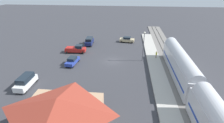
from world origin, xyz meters
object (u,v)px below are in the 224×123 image
object	(u,v)px
station_building	(60,117)
suv_navy	(89,41)
pedestrian_on_platform	(156,54)
sedan_tan	(127,39)
pickup_red	(76,49)
sedan_blue	(72,61)
suv_white	(26,81)
light_pole_near_platform	(144,43)

from	to	relation	value
station_building	suv_navy	xyz separation A→B (m)	(4.08, -32.82, -1.83)
pedestrian_on_platform	suv_navy	world-z (taller)	suv_navy
sedan_tan	suv_navy	bearing A→B (deg)	16.81
pedestrian_on_platform	sedan_tan	distance (m)	14.08
station_building	pickup_red	world-z (taller)	station_building
sedan_tan	suv_navy	xyz separation A→B (m)	(11.31, 3.42, 0.27)
suv_navy	sedan_blue	bearing A→B (deg)	86.06
suv_white	light_pole_near_platform	bearing A→B (deg)	-148.44
light_pole_near_platform	sedan_tan	bearing A→B (deg)	-73.45
station_building	suv_white	size ratio (longest dim) A/B	2.05
sedan_blue	pickup_red	bearing A→B (deg)	-79.53
sedan_tan	light_pole_near_platform	bearing A→B (deg)	106.55
pedestrian_on_platform	suv_white	distance (m)	29.08
pedestrian_on_platform	light_pole_near_platform	size ratio (longest dim) A/B	0.24
station_building	sedan_tan	distance (m)	37.01
pickup_red	sedan_blue	world-z (taller)	pickup_red
suv_navy	station_building	bearing A→B (deg)	97.08
pedestrian_on_platform	suv_navy	distance (m)	20.57
station_building	sedan_tan	size ratio (longest dim) A/B	2.14
pedestrian_on_platform	sedan_tan	size ratio (longest dim) A/B	0.36
sedan_tan	light_pole_near_platform	xyz separation A→B (m)	(-3.97, 13.36, 3.71)
pedestrian_on_platform	sedan_blue	world-z (taller)	pedestrian_on_platform
sedan_tan	pedestrian_on_platform	bearing A→B (deg)	121.76
sedan_tan	suv_navy	size ratio (longest dim) A/B	0.94
sedan_blue	suv_white	bearing A→B (deg)	60.99
station_building	pedestrian_on_platform	bearing A→B (deg)	-121.09
suv_white	light_pole_near_platform	xyz separation A→B (m)	(-21.65, -13.30, 3.44)
pedestrian_on_platform	sedan_blue	xyz separation A→B (m)	(19.64, 4.87, -0.40)
station_building	sedan_tan	world-z (taller)	station_building
sedan_tan	sedan_blue	xyz separation A→B (m)	(12.23, 16.83, 0.00)
station_building	sedan_tan	bearing A→B (deg)	-101.28
sedan_tan	light_pole_near_platform	distance (m)	14.42
station_building	pickup_red	xyz separation A→B (m)	(6.27, -26.29, -1.96)
pedestrian_on_platform	pickup_red	bearing A→B (deg)	-5.51
suv_white	suv_navy	distance (m)	24.10
light_pole_near_platform	suv_white	bearing A→B (deg)	31.56
station_building	sedan_blue	xyz separation A→B (m)	(5.00, -19.40, -2.10)
pedestrian_on_platform	station_building	bearing A→B (deg)	58.91
pedestrian_on_platform	suv_white	xyz separation A→B (m)	(25.09, 14.69, -0.13)
pickup_red	light_pole_near_platform	world-z (taller)	light_pole_near_platform
sedan_blue	light_pole_near_platform	distance (m)	16.98
pickup_red	sedan_tan	bearing A→B (deg)	-143.63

